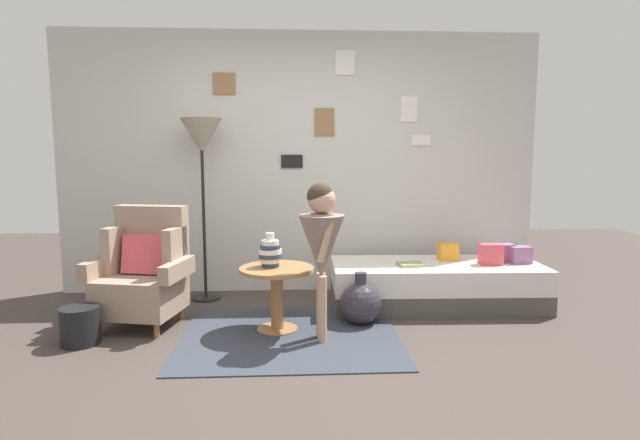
# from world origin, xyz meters

# --- Properties ---
(ground_plane) EXTENTS (12.00, 12.00, 0.00)m
(ground_plane) POSITION_xyz_m (0.00, 0.00, 0.00)
(ground_plane) COLOR #423833
(gallery_wall) EXTENTS (4.80, 0.12, 2.60)m
(gallery_wall) POSITION_xyz_m (0.00, 1.95, 1.30)
(gallery_wall) COLOR beige
(gallery_wall) RESTS_ON ground
(rug) EXTENTS (1.66, 1.42, 0.01)m
(rug) POSITION_xyz_m (-0.11, 0.52, 0.01)
(rug) COLOR #333842
(rug) RESTS_ON ground
(armchair) EXTENTS (0.84, 0.70, 0.97)m
(armchair) POSITION_xyz_m (-1.30, 0.89, 0.44)
(armchair) COLOR olive
(armchair) RESTS_ON ground
(daybed) EXTENTS (1.92, 0.85, 0.40)m
(daybed) POSITION_xyz_m (1.24, 1.27, 0.20)
(daybed) COLOR #4C4742
(daybed) RESTS_ON ground
(pillow_head) EXTENTS (0.20, 0.14, 0.16)m
(pillow_head) POSITION_xyz_m (2.01, 1.23, 0.48)
(pillow_head) COLOR gray
(pillow_head) RESTS_ON daybed
(pillow_mid) EXTENTS (0.21, 0.14, 0.17)m
(pillow_mid) POSITION_xyz_m (1.87, 1.30, 0.48)
(pillow_mid) COLOR gray
(pillow_mid) RESTS_ON daybed
(pillow_back) EXTENTS (0.20, 0.12, 0.19)m
(pillow_back) POSITION_xyz_m (1.71, 1.19, 0.49)
(pillow_back) COLOR #D64C56
(pillow_back) RESTS_ON daybed
(pillow_extra) EXTENTS (0.18, 0.13, 0.16)m
(pillow_extra) POSITION_xyz_m (1.39, 1.40, 0.48)
(pillow_extra) COLOR orange
(pillow_extra) RESTS_ON daybed
(side_table) EXTENTS (0.59, 0.59, 0.51)m
(side_table) POSITION_xyz_m (-0.21, 0.67, 0.37)
(side_table) COLOR #9E7042
(side_table) RESTS_ON ground
(vase_striped) EXTENTS (0.18, 0.18, 0.27)m
(vase_striped) POSITION_xyz_m (-0.26, 0.70, 0.62)
(vase_striped) COLOR #2D384C
(vase_striped) RESTS_ON side_table
(floor_lamp) EXTENTS (0.39, 0.39, 1.73)m
(floor_lamp) POSITION_xyz_m (-0.92, 1.61, 1.50)
(floor_lamp) COLOR black
(floor_lamp) RESTS_ON ground
(person_child) EXTENTS (0.34, 0.34, 1.19)m
(person_child) POSITION_xyz_m (0.13, 0.43, 0.77)
(person_child) COLOR tan
(person_child) RESTS_ON ground
(book_on_daybed) EXTENTS (0.24, 0.20, 0.03)m
(book_on_daybed) POSITION_xyz_m (0.97, 1.17, 0.42)
(book_on_daybed) COLOR #9B9968
(book_on_daybed) RESTS_ON daybed
(demijohn_near) EXTENTS (0.35, 0.35, 0.43)m
(demijohn_near) POSITION_xyz_m (0.48, 0.80, 0.18)
(demijohn_near) COLOR #332D38
(demijohn_near) RESTS_ON ground
(magazine_basket) EXTENTS (0.28, 0.28, 0.28)m
(magazine_basket) POSITION_xyz_m (-1.65, 0.45, 0.14)
(magazine_basket) COLOR black
(magazine_basket) RESTS_ON ground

